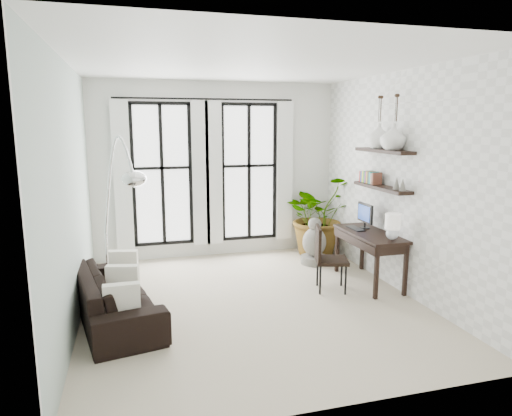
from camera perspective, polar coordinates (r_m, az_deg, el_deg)
name	(u,v)px	position (r m, az deg, el deg)	size (l,w,h in m)	color
floor	(252,303)	(6.47, -0.53, -11.75)	(5.00, 5.00, 0.00)	beige
ceiling	(251,63)	(6.04, -0.58, 17.64)	(5.00, 5.00, 0.00)	white
wall_left	(70,196)	(5.90, -22.21, 1.44)	(5.00, 5.00, 0.00)	#A9BCB2
wall_right	(401,183)	(6.97, 17.66, 3.00)	(5.00, 5.00, 0.00)	white
wall_back	(217,170)	(8.47, -4.90, 4.69)	(4.50, 4.50, 0.00)	white
windows	(207,173)	(8.37, -6.15, 4.33)	(3.26, 0.13, 2.65)	white
wall_shelves	(381,172)	(7.16, 15.34, 4.34)	(0.25, 1.30, 0.60)	black
sofa	(115,296)	(6.12, -17.18, -10.41)	(2.14, 0.84, 0.62)	black
throw_pillows	(123,281)	(6.06, -16.32, -8.71)	(0.40, 1.52, 0.40)	white
plant	(318,215)	(8.67, 7.78, -0.87)	(1.36, 1.18, 1.52)	#2D7228
desk	(371,237)	(7.17, 14.17, -3.54)	(0.58, 1.37, 1.20)	black
desk_chair	(326,254)	(6.84, 8.72, -5.74)	(0.57, 0.57, 0.97)	black
arc_lamp	(118,180)	(6.06, -16.84, 3.31)	(0.73, 0.81, 2.31)	silver
buddha	(314,244)	(8.14, 7.30, -4.53)	(0.46, 0.46, 0.84)	gray
vase_a	(393,137)	(6.88, 16.79, 8.53)	(0.37, 0.37, 0.38)	white
vase_b	(379,136)	(7.22, 15.10, 8.68)	(0.37, 0.37, 0.38)	white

